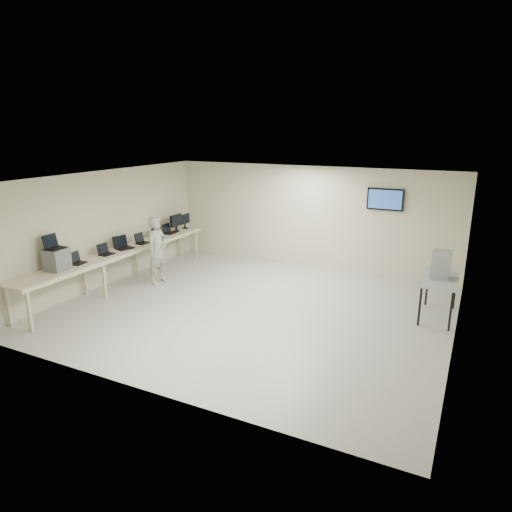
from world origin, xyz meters
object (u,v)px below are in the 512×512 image
at_px(soldier, 158,250).
at_px(side_table, 440,281).
at_px(workbench, 121,253).
at_px(equipment_box, 57,259).

height_order(soldier, side_table, soldier).
xyz_separation_m(soldier, side_table, (6.49, 0.80, -0.06)).
bearing_deg(workbench, equipment_box, -91.99).
bearing_deg(side_table, workbench, -169.40).
xyz_separation_m(workbench, equipment_box, (-0.06, -1.81, 0.30)).
height_order(workbench, side_table, workbench).
height_order(equipment_box, side_table, equipment_box).
bearing_deg(workbench, soldier, 37.90).
bearing_deg(soldier, equipment_box, 165.62).
relative_size(equipment_box, soldier, 0.27).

